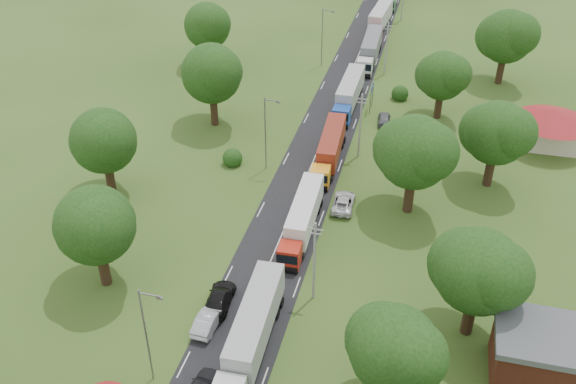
% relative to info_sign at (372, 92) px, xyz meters
% --- Properties ---
extents(ground, '(260.00, 260.00, 0.00)m').
position_rel_info_sign_xyz_m(ground, '(-5.20, -35.00, -3.00)').
color(ground, '#324D19').
rests_on(ground, ground).
extents(road, '(8.00, 200.00, 0.04)m').
position_rel_info_sign_xyz_m(road, '(-5.20, -15.00, -3.00)').
color(road, black).
rests_on(road, ground).
extents(info_sign, '(0.12, 3.10, 4.10)m').
position_rel_info_sign_xyz_m(info_sign, '(0.00, 0.00, 0.00)').
color(info_sign, slate).
rests_on(info_sign, ground).
extents(pole_1, '(1.60, 0.24, 9.00)m').
position_rel_info_sign_xyz_m(pole_1, '(0.30, -42.00, 1.68)').
color(pole_1, gray).
rests_on(pole_1, ground).
extents(pole_2, '(1.60, 0.24, 9.00)m').
position_rel_info_sign_xyz_m(pole_2, '(0.30, -14.00, 1.68)').
color(pole_2, gray).
rests_on(pole_2, ground).
extents(pole_3, '(1.60, 0.24, 9.00)m').
position_rel_info_sign_xyz_m(pole_3, '(0.30, 14.00, 1.68)').
color(pole_3, gray).
rests_on(pole_3, ground).
extents(lamp_0, '(2.03, 0.22, 10.00)m').
position_rel_info_sign_xyz_m(lamp_0, '(-10.55, -55.00, 2.55)').
color(lamp_0, slate).
rests_on(lamp_0, ground).
extents(lamp_1, '(2.03, 0.22, 10.00)m').
position_rel_info_sign_xyz_m(lamp_1, '(-10.55, -20.00, 2.55)').
color(lamp_1, slate).
rests_on(lamp_1, ground).
extents(lamp_2, '(2.03, 0.22, 10.00)m').
position_rel_info_sign_xyz_m(lamp_2, '(-10.55, 15.00, 2.55)').
color(lamp_2, slate).
rests_on(lamp_2, ground).
extents(tree_2, '(8.00, 8.00, 10.10)m').
position_rel_info_sign_xyz_m(tree_2, '(8.79, -52.86, 3.59)').
color(tree_2, '#382616').
rests_on(tree_2, ground).
extents(tree_3, '(8.80, 8.80, 11.07)m').
position_rel_info_sign_xyz_m(tree_3, '(14.79, -42.84, 4.22)').
color(tree_3, '#382616').
rests_on(tree_3, ground).
extents(tree_4, '(9.60, 9.60, 12.05)m').
position_rel_info_sign_xyz_m(tree_4, '(7.79, -24.83, 4.85)').
color(tree_4, '#382616').
rests_on(tree_4, ground).
extents(tree_5, '(8.80, 8.80, 11.07)m').
position_rel_info_sign_xyz_m(tree_5, '(16.79, -16.84, 4.22)').
color(tree_5, '#382616').
rests_on(tree_5, ground).
extents(tree_6, '(8.00, 8.00, 10.10)m').
position_rel_info_sign_xyz_m(tree_6, '(9.79, 0.14, 3.59)').
color(tree_6, '#382616').
rests_on(tree_6, ground).
extents(tree_7, '(9.60, 9.60, 12.05)m').
position_rel_info_sign_xyz_m(tree_7, '(18.79, 15.17, 4.85)').
color(tree_7, '#382616').
rests_on(tree_7, ground).
extents(tree_10, '(8.80, 8.80, 11.07)m').
position_rel_info_sign_xyz_m(tree_10, '(-20.21, -44.84, 4.22)').
color(tree_10, '#382616').
rests_on(tree_10, ground).
extents(tree_11, '(8.80, 8.80, 11.07)m').
position_rel_info_sign_xyz_m(tree_11, '(-27.21, -29.84, 4.22)').
color(tree_11, '#382616').
rests_on(tree_11, ground).
extents(tree_12, '(9.60, 9.60, 12.05)m').
position_rel_info_sign_xyz_m(tree_12, '(-21.21, -9.83, 4.85)').
color(tree_12, '#382616').
rests_on(tree_12, ground).
extents(tree_13, '(8.80, 8.80, 11.07)m').
position_rel_info_sign_xyz_m(tree_13, '(-29.21, 10.16, 4.22)').
color(tree_13, '#382616').
rests_on(tree_13, ground).
extents(house_brick, '(8.60, 6.60, 5.20)m').
position_rel_info_sign_xyz_m(house_brick, '(20.80, -47.00, -0.35)').
color(house_brick, maroon).
rests_on(house_brick, ground).
extents(house_cream, '(10.08, 10.08, 5.80)m').
position_rel_info_sign_xyz_m(house_cream, '(24.80, -5.00, 0.64)').
color(house_cream, beige).
rests_on(house_cream, ground).
extents(truck_0, '(3.05, 15.22, 4.21)m').
position_rel_info_sign_xyz_m(truck_0, '(-3.48, -49.90, -0.77)').
color(truck_0, silver).
rests_on(truck_0, ground).
extents(truck_1, '(2.71, 13.83, 3.83)m').
position_rel_info_sign_xyz_m(truck_1, '(-3.08, -32.13, -0.97)').
color(truck_1, '#B32314').
rests_on(truck_1, ground).
extents(truck_2, '(3.02, 14.09, 3.89)m').
position_rel_info_sign_xyz_m(truck_2, '(-3.10, -16.47, -0.94)').
color(truck_2, orange).
rests_on(truck_2, ground).
extents(truck_3, '(2.61, 14.80, 4.10)m').
position_rel_info_sign_xyz_m(truck_3, '(-3.46, 0.40, -0.83)').
color(truck_3, '#1B45A4').
rests_on(truck_3, ground).
extents(truck_4, '(2.98, 15.25, 4.22)m').
position_rel_info_sign_xyz_m(truck_4, '(-2.85, 19.04, -0.76)').
color(truck_4, silver).
rests_on(truck_4, ground).
extents(truck_5, '(3.41, 15.37, 4.25)m').
position_rel_info_sign_xyz_m(truck_5, '(-3.34, 35.25, -0.75)').
color(truck_5, '#AE1A2C').
rests_on(truck_5, ground).
extents(car_lane_mid, '(2.05, 5.07, 1.64)m').
position_rel_info_sign_xyz_m(car_lane_mid, '(-8.20, -48.00, -2.18)').
color(car_lane_mid, '#AEB2B7').
rests_on(car_lane_mid, ground).
extents(car_lane_rear, '(2.63, 5.71, 1.62)m').
position_rel_info_sign_xyz_m(car_lane_rear, '(-8.20, -45.20, -2.19)').
color(car_lane_rear, black).
rests_on(car_lane_rear, ground).
extents(car_verge_near, '(2.63, 5.36, 1.46)m').
position_rel_info_sign_xyz_m(car_verge_near, '(0.44, -26.21, -2.27)').
color(car_verge_near, silver).
rests_on(car_verge_near, ground).
extents(car_verge_far, '(2.14, 4.50, 1.48)m').
position_rel_info_sign_xyz_m(car_verge_far, '(2.46, -3.83, -2.26)').
color(car_verge_far, '#53555A').
rests_on(car_verge_far, ground).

